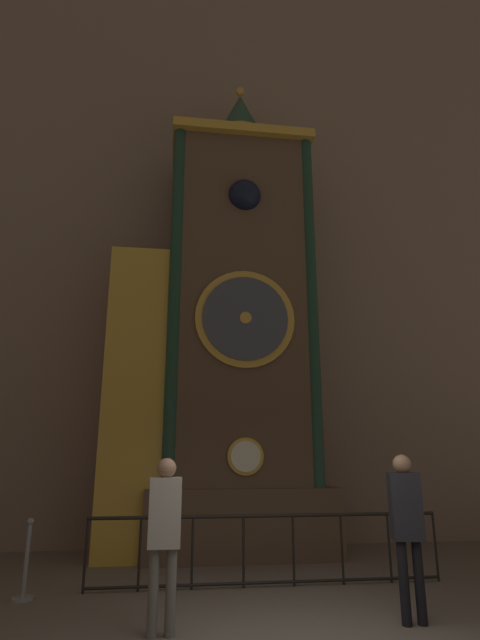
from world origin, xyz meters
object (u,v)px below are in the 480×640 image
Objects in this scene: clock_tower at (224,334)px; visitor_near at (164,525)px; stanchion_post at (25,573)px; visitor_far at (406,519)px.

clock_tower is 5.23m from visitor_near.
visitor_near reaches higher than stanchion_post.
stanchion_post is at bearing -138.69° from clock_tower.
visitor_far is (2.72, -0.01, 0.02)m from visitor_near.
clock_tower is 10.41× the size of stanchion_post.
stanchion_post is at bearing 171.48° from visitor_far.
stanchion_post is (-2.80, -2.46, -3.86)m from clock_tower.
visitor_near is at bearing -168.85° from visitor_far.
clock_tower is at bearing 123.75° from visitor_far.
stanchion_post is at bearing 137.11° from visitor_near.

